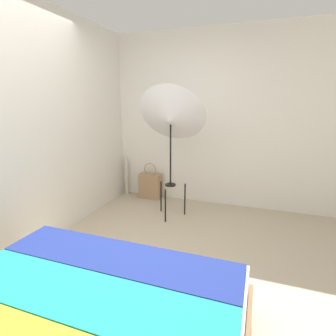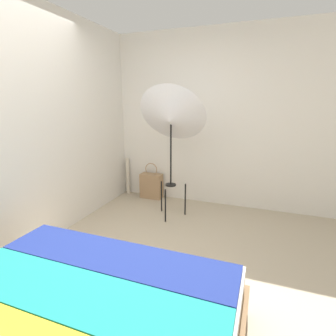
% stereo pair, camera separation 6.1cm
% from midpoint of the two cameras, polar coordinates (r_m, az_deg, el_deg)
% --- Properties ---
extents(ground_plane, '(14.00, 14.00, 0.00)m').
position_cam_midpoint_polar(ground_plane, '(2.49, -10.35, -25.20)').
color(ground_plane, tan).
extents(wall_back, '(8.00, 0.05, 2.60)m').
position_cam_midpoint_polar(wall_back, '(4.11, 5.85, 10.38)').
color(wall_back, silver).
rests_on(wall_back, ground_plane).
extents(wall_side_left, '(0.05, 8.00, 2.60)m').
position_cam_midpoint_polar(wall_side_left, '(3.48, -20.58, 8.87)').
color(wall_side_left, silver).
rests_on(wall_side_left, ground_plane).
extents(photo_umbrella, '(0.90, 0.67, 1.78)m').
position_cam_midpoint_polar(photo_umbrella, '(3.45, 1.16, 10.76)').
color(photo_umbrella, black).
rests_on(photo_umbrella, ground_plane).
extents(tote_bag, '(0.36, 0.18, 0.60)m').
position_cam_midpoint_polar(tote_bag, '(4.39, -3.23, -3.83)').
color(tote_bag, '#9E7A56').
rests_on(tote_bag, ground_plane).
extents(paper_roll, '(0.06, 0.06, 0.63)m').
position_cam_midpoint_polar(paper_roll, '(4.60, -8.34, -1.76)').
color(paper_roll, beige).
rests_on(paper_roll, ground_plane).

